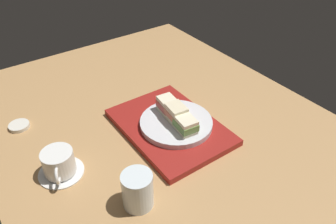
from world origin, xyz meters
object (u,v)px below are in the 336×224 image
object	(u,v)px
small_sauce_dish	(19,126)
drinking_glass	(138,190)
sandwich_near	(186,125)
sandwich_middle	(176,114)
coffee_cup	(59,164)
sandwich_far	(168,105)
sandwich_plate	(176,123)

from	to	relation	value
small_sauce_dish	drinking_glass	bearing A→B (deg)	-161.54
sandwich_near	small_sauce_dish	size ratio (longest dim) A/B	1.13
drinking_glass	small_sauce_dish	xyz separation A→B (cm)	(46.36, 15.47, -4.18)
sandwich_middle	coffee_cup	world-z (taller)	sandwich_middle
sandwich_far	small_sauce_dish	world-z (taller)	sandwich_far
small_sauce_dish	sandwich_far	bearing A→B (deg)	-121.22
coffee_cup	sandwich_far	bearing A→B (deg)	-86.74
sandwich_plate	drinking_glass	size ratio (longest dim) A/B	2.32
coffee_cup	small_sauce_dish	bearing A→B (deg)	8.05
sandwich_near	small_sauce_dish	xyz separation A→B (cm)	(34.89, 38.59, -5.46)
coffee_cup	drinking_glass	size ratio (longest dim) A/B	1.32
sandwich_near	drinking_glass	distance (cm)	25.84
sandwich_middle	small_sauce_dish	distance (cm)	49.40
sandwich_plate	sandwich_far	bearing A→B (deg)	-6.32
sandwich_plate	sandwich_middle	bearing A→B (deg)	21.80
drinking_glass	coffee_cup	bearing A→B (deg)	30.24
sandwich_plate	small_sauce_dish	size ratio (longest dim) A/B	3.52
drinking_glass	sandwich_near	bearing A→B (deg)	-63.61
sandwich_middle	sandwich_far	xyz separation A→B (cm)	(5.39, -0.60, -0.32)
sandwich_near	sandwich_middle	bearing A→B (deg)	-6.32
coffee_cup	small_sauce_dish	world-z (taller)	coffee_cup
sandwich_far	sandwich_plate	bearing A→B (deg)	173.68
sandwich_near	coffee_cup	distance (cm)	36.05
sandwich_plate	sandwich_middle	distance (cm)	3.58
sandwich_far	sandwich_near	bearing A→B (deg)	173.68
sandwich_far	small_sauce_dish	distance (cm)	46.85
sandwich_near	small_sauce_dish	world-z (taller)	sandwich_near
drinking_glass	small_sauce_dish	bearing A→B (deg)	18.46
sandwich_plate	coffee_cup	world-z (taller)	coffee_cup
sandwich_middle	sandwich_far	world-z (taller)	sandwich_middle
sandwich_plate	small_sauce_dish	xyz separation A→B (cm)	(29.50, 39.19, -2.32)
drinking_glass	small_sauce_dish	size ratio (longest dim) A/B	1.52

